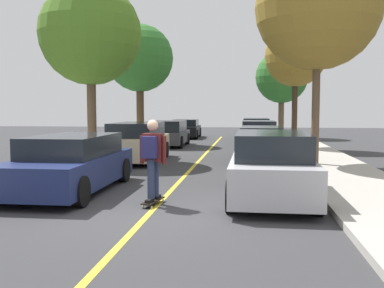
{
  "coord_description": "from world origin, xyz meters",
  "views": [
    {
      "loc": [
        1.85,
        -8.18,
        1.99
      ],
      "look_at": [
        -0.03,
        6.79,
        0.8
      ],
      "focal_mm": 41.72,
      "sensor_mm": 36.0,
      "label": 1
    }
  ],
  "objects": [
    {
      "name": "parked_car_right_far",
      "position": [
        2.37,
        14.42,
        0.69
      ],
      "size": [
        1.95,
        4.32,
        1.4
      ],
      "color": "#B7B7BC",
      "rests_on": "ground"
    },
    {
      "name": "center_line",
      "position": [
        0.0,
        4.0,
        0.0
      ],
      "size": [
        0.12,
        39.2,
        0.01
      ],
      "primitive_type": "cube",
      "color": "gold",
      "rests_on": "ground"
    },
    {
      "name": "parked_car_left_near",
      "position": [
        -2.37,
        8.38,
        0.73
      ],
      "size": [
        1.97,
        4.5,
        1.47
      ],
      "color": "#BCAD89",
      "rests_on": "ground"
    },
    {
      "name": "parked_car_right_near",
      "position": [
        2.37,
        8.93,
        0.65
      ],
      "size": [
        1.9,
        4.32,
        1.32
      ],
      "color": "black",
      "rests_on": "ground"
    },
    {
      "name": "parked_car_left_nearest",
      "position": [
        -2.37,
        2.03,
        0.67
      ],
      "size": [
        1.94,
        4.58,
        1.36
      ],
      "color": "navy",
      "rests_on": "ground"
    },
    {
      "name": "street_tree_right_nearest",
      "position": [
        4.11,
        7.21,
        5.33
      ],
      "size": [
        4.13,
        4.13,
        7.27
      ],
      "color": "brown",
      "rests_on": "sidewalk_right"
    },
    {
      "name": "street_tree_left_near",
      "position": [
        -4.11,
        16.15,
        4.75
      ],
      "size": [
        3.71,
        3.71,
        6.5
      ],
      "color": "#4C3823",
      "rests_on": "sidewalk_left"
    },
    {
      "name": "street_tree_left_nearest",
      "position": [
        -4.11,
        8.36,
        4.81
      ],
      "size": [
        3.87,
        3.87,
        6.62
      ],
      "color": "brown",
      "rests_on": "sidewalk_left"
    },
    {
      "name": "parked_car_right_farthest",
      "position": [
        2.37,
        20.11,
        0.7
      ],
      "size": [
        1.88,
        4.42,
        1.4
      ],
      "color": "#196066",
      "rests_on": "ground"
    },
    {
      "name": "skateboard",
      "position": [
        -0.09,
        0.78,
        0.09
      ],
      "size": [
        0.35,
        0.86,
        0.1
      ],
      "color": "black",
      "rests_on": "ground"
    },
    {
      "name": "fire_hydrant",
      "position": [
        -3.87,
        5.26,
        0.49
      ],
      "size": [
        0.2,
        0.2,
        0.7
      ],
      "color": "#B2140F",
      "rests_on": "sidewalk_left"
    },
    {
      "name": "parked_car_left_far",
      "position": [
        -2.37,
        15.29,
        0.68
      ],
      "size": [
        1.93,
        4.07,
        1.36
      ],
      "color": "#38383D",
      "rests_on": "ground"
    },
    {
      "name": "parked_car_right_nearest",
      "position": [
        2.37,
        1.79,
        0.73
      ],
      "size": [
        1.85,
        4.48,
        1.48
      ],
      "color": "#B7B7BC",
      "rests_on": "ground"
    },
    {
      "name": "skateboarder",
      "position": [
        -0.09,
        0.75,
        1.05
      ],
      "size": [
        0.59,
        0.71,
        1.67
      ],
      "color": "black",
      "rests_on": "skateboard"
    },
    {
      "name": "ground",
      "position": [
        0.0,
        0.0,
        0.0
      ],
      "size": [
        80.0,
        80.0,
        0.0
      ],
      "primitive_type": "plane",
      "color": "#353538"
    },
    {
      "name": "street_tree_right_far",
      "position": [
        4.11,
        22.81,
        4.13
      ],
      "size": [
        3.54,
        3.54,
        5.78
      ],
      "color": "brown",
      "rests_on": "sidewalk_right"
    },
    {
      "name": "parked_car_left_farthest",
      "position": [
        -2.37,
        22.19,
        0.62
      ],
      "size": [
        1.99,
        4.29,
        1.27
      ],
      "color": "black",
      "rests_on": "ground"
    },
    {
      "name": "street_tree_right_near",
      "position": [
        4.11,
        14.04,
        4.52
      ],
      "size": [
        2.96,
        2.96,
        5.88
      ],
      "color": "#3D2D1E",
      "rests_on": "sidewalk_right"
    }
  ]
}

